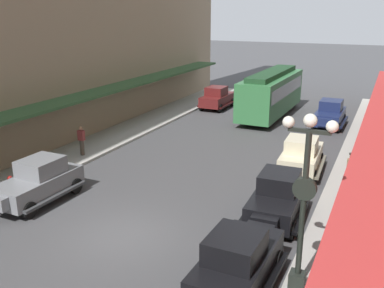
{
  "coord_description": "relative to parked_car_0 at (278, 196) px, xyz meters",
  "views": [
    {
      "loc": [
        8.15,
        -11.66,
        7.82
      ],
      "look_at": [
        0.0,
        6.0,
        1.8
      ],
      "focal_mm": 40.53,
      "sensor_mm": 36.0,
      "label": 1
    }
  ],
  "objects": [
    {
      "name": "streetcar",
      "position": [
        -4.73,
        16.73,
        0.96
      ],
      "size": [
        2.68,
        9.64,
        3.46
      ],
      "color": "#33723F",
      "rests_on": "ground"
    },
    {
      "name": "parked_car_1",
      "position": [
        -0.18,
        5.5,
        0.0
      ],
      "size": [
        2.3,
        4.32,
        1.84
      ],
      "color": "beige",
      "rests_on": "ground"
    },
    {
      "name": "parked_car_4",
      "position": [
        -9.46,
        17.58,
        0.0
      ],
      "size": [
        2.18,
        4.27,
        1.84
      ],
      "color": "#591919",
      "rests_on": "ground"
    },
    {
      "name": "parked_car_2",
      "position": [
        -9.6,
        -2.62,
        0.0
      ],
      "size": [
        2.2,
        4.28,
        1.84
      ],
      "color": "slate",
      "rests_on": "ground"
    },
    {
      "name": "lamp_post_with_clock",
      "position": [
        1.69,
        -4.36,
        2.04
      ],
      "size": [
        1.42,
        0.44,
        5.16
      ],
      "color": "black",
      "rests_on": "sidewalk_right"
    },
    {
      "name": "parked_car_3",
      "position": [
        0.05,
        -4.9,
        0.0
      ],
      "size": [
        2.21,
        4.29,
        1.84
      ],
      "color": "black",
      "rests_on": "ground"
    },
    {
      "name": "pedestrian_1",
      "position": [
        2.29,
        3.91,
        0.07
      ],
      "size": [
        0.36,
        0.28,
        1.67
      ],
      "color": "#4C4238",
      "rests_on": "sidewalk_right"
    },
    {
      "name": "parked_car_5",
      "position": [
        -0.16,
        15.43,
        0.0
      ],
      "size": [
        2.17,
        4.27,
        1.84
      ],
      "color": "#19234C",
      "rests_on": "ground"
    },
    {
      "name": "ground_plane",
      "position": [
        -4.71,
        -3.69,
        -0.94
      ],
      "size": [
        200.0,
        200.0,
        0.0
      ],
      "primitive_type": "plane",
      "color": "#424244"
    },
    {
      "name": "pedestrian_0",
      "position": [
        -11.59,
        2.75,
        0.05
      ],
      "size": [
        0.36,
        0.24,
        1.64
      ],
      "color": "#4C4238",
      "rests_on": "sidewalk_left"
    },
    {
      "name": "sidewalk_right",
      "position": [
        2.79,
        -3.69,
        -0.87
      ],
      "size": [
        3.0,
        60.0,
        0.15
      ],
      "primitive_type": "cube",
      "color": "#A8A59E",
      "rests_on": "ground"
    },
    {
      "name": "parked_car_0",
      "position": [
        0.0,
        0.0,
        0.0
      ],
      "size": [
        2.28,
        4.31,
        1.84
      ],
      "color": "black",
      "rests_on": "ground"
    },
    {
      "name": "fire_hydrant",
      "position": [
        -11.06,
        -2.8,
        -0.38
      ],
      "size": [
        0.24,
        0.24,
        0.82
      ],
      "color": "#B21E19",
      "rests_on": "sidewalk_left"
    }
  ]
}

